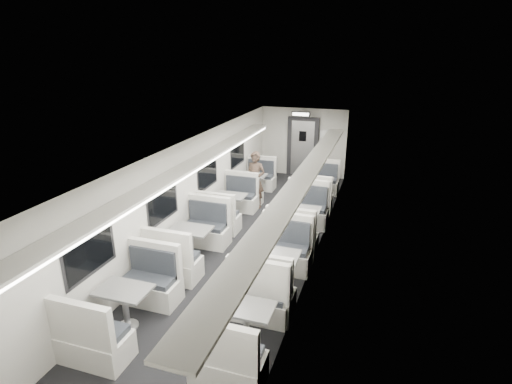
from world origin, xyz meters
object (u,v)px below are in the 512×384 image
Objects in this scene: passenger at (255,180)px; vestibule_door at (303,147)px; booth_left_d at (126,308)px; booth_right_c at (274,271)px; booth_right_d at (246,326)px; booth_right_b at (300,223)px; booth_left_c at (191,244)px; booth_right_a at (319,189)px; exit_sign at (301,114)px; booth_left_b at (230,207)px; booth_left_a at (253,185)px.

passenger is 0.78× the size of vestibule_door.
booth_right_c is (2.00, 1.80, 0.02)m from booth_left_d.
vestibule_door is (0.65, 3.39, 0.22)m from passenger.
booth_left_d is at bearing -174.45° from booth_right_d.
booth_right_b is at bearing 90.00° from booth_right_c.
passenger is at bearing 84.01° from booth_left_c.
booth_left_d is at bearing -116.13° from booth_right_b.
booth_right_a is at bearing -66.71° from vestibule_door.
vestibule_door is at bearing 96.42° from booth_right_d.
booth_left_d is at bearing -90.00° from booth_left_c.
booth_right_c is at bearing -90.00° from booth_right_b.
booth_right_c is 7.12m from exit_sign.
passenger is 3.46m from vestibule_door.
exit_sign is (1.00, 3.97, 1.92)m from booth_left_b.
booth_left_a is at bearing 121.99° from passenger.
exit_sign is (-1.00, 4.51, 1.89)m from booth_right_b.
booth_right_d reaches higher than booth_left_a.
booth_left_c is 3.41× the size of exit_sign.
booth_left_b is 4.62m from vestibule_door.
booth_left_d is 5.71m from passenger.
exit_sign is at bearing 87.01° from passenger.
booth_left_a is 5.14m from booth_right_c.
booth_right_c is 7.38m from vestibule_door.
booth_left_c reaches higher than booth_right_a.
booth_right_a is at bearing 90.00° from booth_right_b.
passenger is 3.32m from exit_sign.
booth_left_b is 3.23× the size of exit_sign.
booth_right_a is at bearing 65.61° from booth_left_c.
booth_right_a is 0.91× the size of booth_right_c.
vestibule_door is at bearing 90.00° from exit_sign.
booth_left_b is 0.92× the size of booth_right_c.
passenger is at bearing 86.47° from booth_left_d.
booth_left_c is 6.61m from exit_sign.
exit_sign is (-1.00, 1.84, 1.93)m from booth_right_a.
booth_left_a is at bearing -115.98° from exit_sign.
vestibule_door reaches higher than booth_left_a.
booth_right_d is at bearing -83.58° from vestibule_door.
booth_right_d is at bearing -72.50° from booth_left_a.
booth_left_b is 4.85m from booth_right_d.
booth_right_a is at bearing 90.00° from booth_right_c.
booth_right_b is at bearing -77.50° from exit_sign.
booth_right_c is (0.00, -2.28, -0.00)m from booth_right_b.
booth_right_c is 1.34× the size of passenger.
booth_left_b is (0.00, -1.92, 0.01)m from booth_left_a.
booth_left_b is 2.28m from booth_left_c.
booth_left_c is at bearing -90.00° from booth_left_b.
booth_left_c reaches higher than booth_left_a.
passenger reaches higher than booth_right_a.
booth_left_a is 4.20m from booth_left_c.
booth_right_a is (2.00, 0.22, 0.00)m from booth_left_a.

